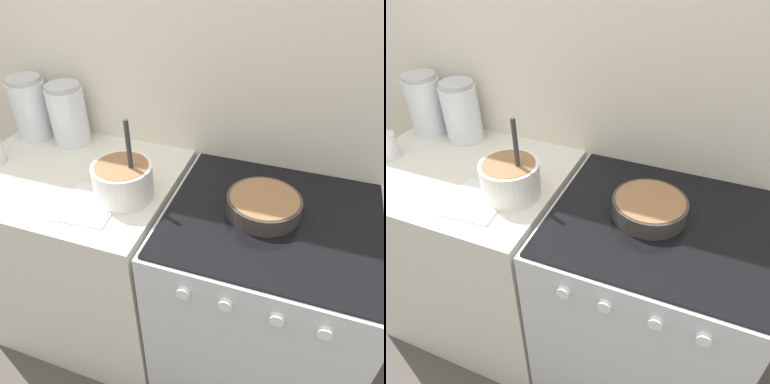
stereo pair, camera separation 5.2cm
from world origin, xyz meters
TOP-DOWN VIEW (x-y plane):
  - wall_back at (0.00, 0.65)m, footprint 4.61×0.05m
  - countertop_cabinet at (-0.40, 0.31)m, footprint 0.80×0.62m
  - stove at (0.37, 0.31)m, footprint 0.71×0.64m
  - mixing_bowl at (-0.13, 0.25)m, footprint 0.20×0.20m
  - baking_pan at (0.33, 0.32)m, footprint 0.24×0.24m
  - storage_jar_left at (-0.70, 0.53)m, footprint 0.15×0.15m
  - storage_jar_middle at (-0.52, 0.53)m, footprint 0.15×0.15m
  - recipe_page at (-0.22, 0.17)m, footprint 0.20×0.23m

SIDE VIEW (x-z plane):
  - stove at x=0.37m, z-range 0.00..0.88m
  - countertop_cabinet at x=-0.40m, z-range 0.00..0.88m
  - recipe_page at x=-0.22m, z-range 0.88..0.89m
  - baking_pan at x=0.33m, z-range 0.89..0.95m
  - mixing_bowl at x=-0.13m, z-range 0.81..1.10m
  - storage_jar_middle at x=-0.52m, z-range 0.87..1.12m
  - storage_jar_left at x=-0.70m, z-range 0.87..1.12m
  - wall_back at x=0.00m, z-range 0.00..2.40m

